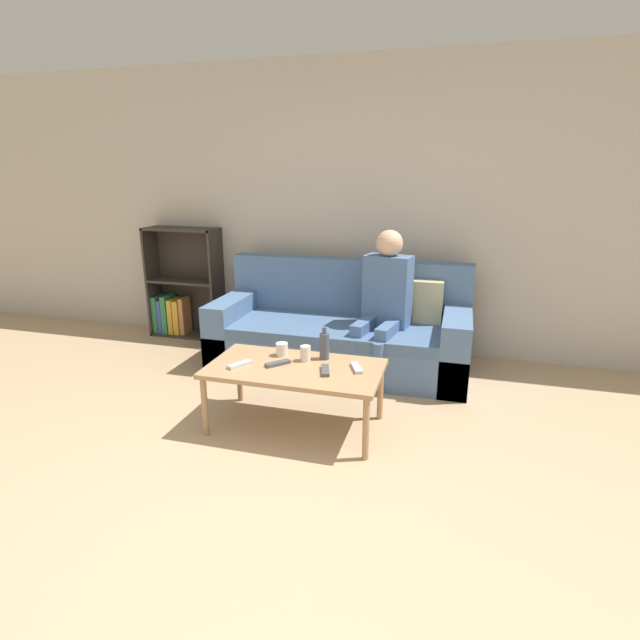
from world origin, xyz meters
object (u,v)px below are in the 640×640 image
object	(u,v)px
cup_near	(305,353)
tv_remote_3	(278,363)
couch	(341,334)
tv_remote_2	(240,365)
cup_far	(282,349)
bottle	(324,346)
person_adult	(385,294)
tv_remote_0	(325,370)
bookshelf	(183,292)
tv_remote_1	(357,368)
coffee_table	(295,372)

from	to	relation	value
cup_near	tv_remote_3	bearing A→B (deg)	-141.26
couch	tv_remote_2	xyz separation A→B (m)	(-0.38, -1.25, 0.15)
couch	cup_far	size ratio (longest dim) A/B	24.10
cup_far	tv_remote_3	bearing A→B (deg)	-78.92
couch	bottle	xyz separation A→B (m)	(0.11, -0.98, 0.24)
person_adult	tv_remote_0	size ratio (longest dim) A/B	6.78
bookshelf	cup_far	world-z (taller)	bookshelf
person_adult	tv_remote_1	size ratio (longest dim) A/B	6.84
cup_far	coffee_table	bearing A→B (deg)	-48.29
person_adult	cup_near	distance (m)	1.05
bookshelf	cup_near	distance (m)	2.30
person_adult	tv_remote_3	size ratio (longest dim) A/B	7.52
cup_far	tv_remote_2	world-z (taller)	cup_far
tv_remote_3	coffee_table	bearing A→B (deg)	44.34
bookshelf	tv_remote_0	distance (m)	2.54
bookshelf	coffee_table	world-z (taller)	bookshelf
cup_near	coffee_table	bearing A→B (deg)	-107.40
cup_far	tv_remote_3	distance (m)	0.18
cup_near	cup_far	size ratio (longest dim) A/B	1.16
tv_remote_3	tv_remote_1	bearing A→B (deg)	48.65
tv_remote_3	tv_remote_0	bearing A→B (deg)	36.08
bookshelf	tv_remote_1	distance (m)	2.62
coffee_table	tv_remote_1	world-z (taller)	tv_remote_1
tv_remote_0	bottle	bearing A→B (deg)	89.77
tv_remote_2	coffee_table	bearing A→B (deg)	45.14
tv_remote_1	cup_near	bearing A→B (deg)	147.47
bookshelf	tv_remote_2	world-z (taller)	bookshelf
tv_remote_1	tv_remote_3	xyz separation A→B (m)	(-0.51, -0.06, 0.00)
bookshelf	cup_near	world-z (taller)	bookshelf
tv_remote_2	tv_remote_3	bearing A→B (deg)	50.74
tv_remote_0	tv_remote_3	world-z (taller)	same
couch	person_adult	bearing A→B (deg)	-12.25
tv_remote_3	bottle	xyz separation A→B (m)	(0.26, 0.19, 0.08)
cup_near	tv_remote_0	bearing A→B (deg)	-40.74
couch	bookshelf	bearing A→B (deg)	166.92
person_adult	tv_remote_2	world-z (taller)	person_adult
tv_remote_0	bottle	distance (m)	0.25
person_adult	couch	bearing A→B (deg)	178.81
cup_far	bottle	size ratio (longest dim) A/B	0.40
person_adult	tv_remote_3	bearing A→B (deg)	-104.74
cup_near	cup_far	xyz separation A→B (m)	(-0.19, 0.05, -0.01)
bookshelf	tv_remote_3	distance (m)	2.27
couch	tv_remote_0	size ratio (longest dim) A/B	12.23
person_adult	coffee_table	bearing A→B (deg)	-99.71
cup_far	tv_remote_3	xyz separation A→B (m)	(0.03, -0.17, -0.03)
cup_near	cup_far	world-z (taller)	cup_near
cup_far	bottle	distance (m)	0.30
tv_remote_1	bottle	distance (m)	0.29
coffee_table	person_adult	size ratio (longest dim) A/B	0.94
tv_remote_0	tv_remote_1	size ratio (longest dim) A/B	1.01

